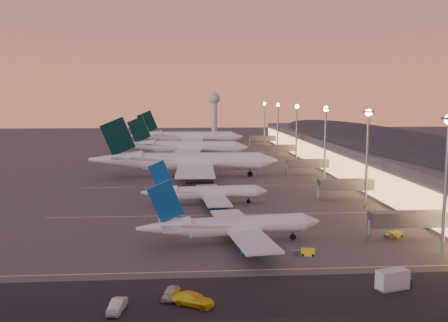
# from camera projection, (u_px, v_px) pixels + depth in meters

# --- Properties ---
(ground) EXTENTS (700.00, 700.00, 0.00)m
(ground) POSITION_uv_depth(u_px,v_px,m) (229.00, 210.00, 128.46)
(ground) COLOR #44413F
(airliner_narrow_south) EXTENTS (37.37, 33.66, 13.35)m
(airliner_narrow_south) POSITION_uv_depth(u_px,v_px,m) (231.00, 226.00, 98.91)
(airliner_narrow_south) COLOR silver
(airliner_narrow_south) RESTS_ON ground
(airliner_narrow_north) EXTENTS (34.53, 30.92, 12.33)m
(airliner_narrow_north) POSITION_uv_depth(u_px,v_px,m) (205.00, 193.00, 135.03)
(airliner_narrow_north) COLOR silver
(airliner_narrow_north) RESTS_ON ground
(airliner_wide_near) EXTENTS (68.69, 62.38, 22.03)m
(airliner_wide_near) POSITION_uv_depth(u_px,v_px,m) (185.00, 162.00, 181.12)
(airliner_wide_near) COLOR silver
(airliner_wide_near) RESTS_ON ground
(airliner_wide_mid) EXTENTS (62.12, 57.10, 19.89)m
(airliner_wide_mid) POSITION_uv_depth(u_px,v_px,m) (184.00, 147.00, 239.16)
(airliner_wide_mid) COLOR silver
(airliner_wide_mid) RESTS_ON ground
(airliner_wide_far) EXTENTS (66.43, 60.48, 21.27)m
(airliner_wide_far) POSITION_uv_depth(u_px,v_px,m) (187.00, 137.00, 294.49)
(airliner_wide_far) COLOR silver
(airliner_wide_far) RESTS_ON ground
(terminal_building) EXTENTS (56.35, 255.00, 17.46)m
(terminal_building) POSITION_uv_depth(u_px,v_px,m) (365.00, 147.00, 203.42)
(terminal_building) COLOR #4F4F54
(terminal_building) RESTS_ON ground
(light_masts) EXTENTS (2.20, 217.20, 25.90)m
(light_masts) POSITION_uv_depth(u_px,v_px,m) (308.00, 127.00, 193.08)
(light_masts) COLOR gray
(light_masts) RESTS_ON ground
(radar_tower) EXTENTS (9.00, 9.00, 32.50)m
(radar_tower) POSITION_uv_depth(u_px,v_px,m) (214.00, 106.00, 383.59)
(radar_tower) COLOR silver
(radar_tower) RESTS_ON ground
(service_lane) EXTENTS (260.00, 16.00, 0.01)m
(service_lane) POSITION_uv_depth(u_px,v_px,m) (260.00, 296.00, 73.06)
(service_lane) COLOR black
(service_lane) RESTS_ON ground
(lane_markings) EXTENTS (90.00, 180.36, 0.00)m
(lane_markings) POSITION_uv_depth(u_px,v_px,m) (219.00, 183.00, 168.03)
(lane_markings) COLOR #D8C659
(lane_markings) RESTS_ON ground
(baggage_tug_a) EXTENTS (4.05, 2.23, 1.14)m
(baggage_tug_a) POSITION_uv_depth(u_px,v_px,m) (305.00, 252.00, 92.01)
(baggage_tug_a) COLOR yellow
(baggage_tug_a) RESTS_ON ground
(baggage_tug_b) EXTENTS (4.11, 3.05, 1.15)m
(baggage_tug_b) POSITION_uv_depth(u_px,v_px,m) (394.00, 235.00, 103.47)
(baggage_tug_b) COLOR yellow
(baggage_tug_b) RESTS_ON ground
(catering_truck_a) EXTENTS (5.70, 3.43, 3.00)m
(catering_truck_a) POSITION_uv_depth(u_px,v_px,m) (394.00, 280.00, 75.63)
(catering_truck_a) COLOR silver
(catering_truck_a) RESTS_ON ground
(service_van_a) EXTENTS (2.43, 5.09, 1.61)m
(service_van_a) POSITION_uv_depth(u_px,v_px,m) (117.00, 306.00, 67.62)
(service_van_a) COLOR silver
(service_van_a) RESTS_ON ground
(service_van_b) EXTENTS (6.58, 5.26, 1.79)m
(service_van_b) POSITION_uv_depth(u_px,v_px,m) (193.00, 299.00, 69.67)
(service_van_b) COLOR yellow
(service_van_b) RESTS_ON ground
(service_van_c) EXTENTS (2.87, 4.90, 1.57)m
(service_van_c) POSITION_uv_depth(u_px,v_px,m) (170.00, 293.00, 72.16)
(service_van_c) COLOR silver
(service_van_c) RESTS_ON ground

